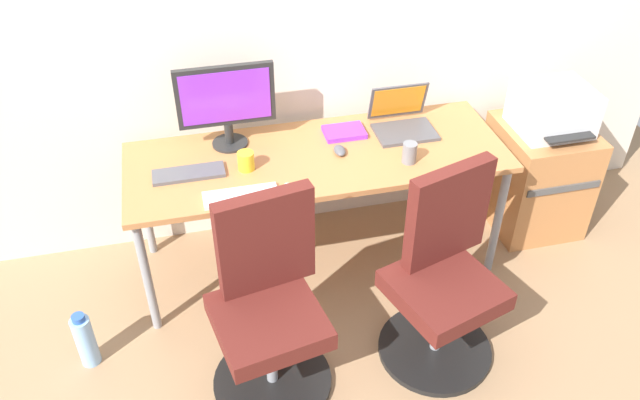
% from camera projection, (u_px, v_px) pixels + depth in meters
% --- Properties ---
extents(ground_plane, '(5.28, 5.28, 0.00)m').
position_uv_depth(ground_plane, '(318.00, 259.00, 3.65)').
color(ground_plane, '#9E7A56').
extents(back_wall, '(4.40, 0.04, 2.60)m').
position_uv_depth(back_wall, '(298.00, 7.00, 3.18)').
color(back_wall, silver).
rests_on(back_wall, ground).
extents(desk, '(1.89, 0.68, 0.70)m').
position_uv_depth(desk, '(318.00, 164.00, 3.26)').
color(desk, '#B77542').
rests_on(desk, ground).
extents(office_chair_left, '(0.54, 0.54, 0.94)m').
position_uv_depth(office_chair_left, '(269.00, 309.00, 2.78)').
color(office_chair_left, black).
rests_on(office_chair_left, ground).
extents(office_chair_right, '(0.55, 0.55, 0.94)m').
position_uv_depth(office_chair_right, '(443.00, 278.00, 2.92)').
color(office_chair_right, black).
rests_on(office_chair_right, ground).
extents(side_cabinet, '(0.48, 0.53, 0.64)m').
position_uv_depth(side_cabinet, '(536.00, 176.00, 3.74)').
color(side_cabinet, '#B77542').
rests_on(side_cabinet, ground).
extents(printer, '(0.38, 0.40, 0.24)m').
position_uv_depth(printer, '(553.00, 109.00, 3.47)').
color(printer, silver).
rests_on(printer, side_cabinet).
extents(water_bottle_on_floor, '(0.09, 0.09, 0.31)m').
position_uv_depth(water_bottle_on_floor, '(85.00, 340.00, 3.00)').
color(water_bottle_on_floor, '#8CBFF2').
rests_on(water_bottle_on_floor, ground).
extents(desktop_monitor, '(0.48, 0.18, 0.43)m').
position_uv_depth(desktop_monitor, '(226.00, 101.00, 3.15)').
color(desktop_monitor, '#262626').
rests_on(desktop_monitor, desk).
extents(open_laptop, '(0.31, 0.28, 0.22)m').
position_uv_depth(open_laptop, '(402.00, 119.00, 3.39)').
color(open_laptop, '#4C4C51').
rests_on(open_laptop, desk).
extents(keyboard_by_monitor, '(0.34, 0.12, 0.02)m').
position_uv_depth(keyboard_by_monitor, '(241.00, 196.00, 2.94)').
color(keyboard_by_monitor, silver).
rests_on(keyboard_by_monitor, desk).
extents(keyboard_by_laptop, '(0.34, 0.12, 0.02)m').
position_uv_depth(keyboard_by_laptop, '(189.00, 173.00, 3.08)').
color(keyboard_by_laptop, '#515156').
rests_on(keyboard_by_laptop, desk).
extents(mouse_by_monitor, '(0.06, 0.10, 0.03)m').
position_uv_depth(mouse_by_monitor, '(289.00, 189.00, 2.97)').
color(mouse_by_monitor, silver).
rests_on(mouse_by_monitor, desk).
extents(mouse_by_laptop, '(0.06, 0.10, 0.03)m').
position_uv_depth(mouse_by_laptop, '(340.00, 150.00, 3.22)').
color(mouse_by_laptop, '#515156').
rests_on(mouse_by_laptop, desk).
extents(coffee_mug, '(0.08, 0.08, 0.09)m').
position_uv_depth(coffee_mug, '(246.00, 161.00, 3.10)').
color(coffee_mug, yellow).
rests_on(coffee_mug, desk).
extents(pen_cup, '(0.07, 0.07, 0.10)m').
position_uv_depth(pen_cup, '(410.00, 153.00, 3.14)').
color(pen_cup, slate).
rests_on(pen_cup, desk).
extents(notebook, '(0.21, 0.15, 0.03)m').
position_uv_depth(notebook, '(344.00, 132.00, 3.37)').
color(notebook, purple).
rests_on(notebook, desk).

